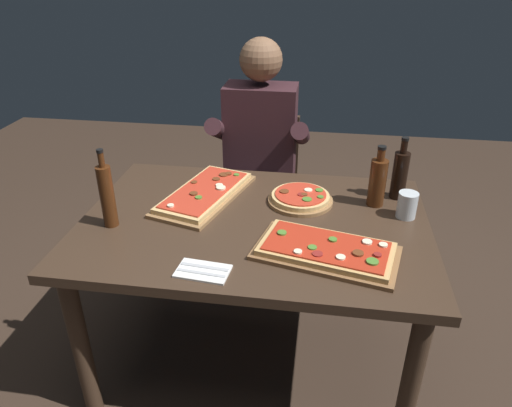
{
  "coord_description": "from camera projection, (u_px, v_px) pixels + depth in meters",
  "views": [
    {
      "loc": [
        0.25,
        -1.64,
        1.7
      ],
      "look_at": [
        0.0,
        0.05,
        0.79
      ],
      "focal_mm": 33.16,
      "sensor_mm": 36.0,
      "label": 1
    }
  ],
  "objects": [
    {
      "name": "ground_plane",
      "position": [
        254.0,
        353.0,
        2.26
      ],
      "size": [
        6.4,
        6.4,
        0.0
      ],
      "primitive_type": "plane",
      "color": "#38281E"
    },
    {
      "name": "diner_chair",
      "position": [
        262.0,
        184.0,
        2.79
      ],
      "size": [
        0.44,
        0.44,
        0.87
      ],
      "color": "#3D2B1E",
      "rests_on": "ground_plane"
    },
    {
      "name": "oil_bottle_amber",
      "position": [
        400.0,
        174.0,
        2.04
      ],
      "size": [
        0.07,
        0.07,
        0.28
      ],
      "color": "black",
      "rests_on": "dining_table"
    },
    {
      "name": "vinegar_bottle_green",
      "position": [
        107.0,
        195.0,
        1.82
      ],
      "size": [
        0.06,
        0.06,
        0.32
      ],
      "color": "#47230F",
      "rests_on": "dining_table"
    },
    {
      "name": "pizza_rectangular_front",
      "position": [
        327.0,
        251.0,
        1.68
      ],
      "size": [
        0.55,
        0.37,
        0.05
      ],
      "color": "brown",
      "rests_on": "dining_table"
    },
    {
      "name": "pizza_rectangular_left",
      "position": [
        205.0,
        193.0,
        2.08
      ],
      "size": [
        0.39,
        0.58,
        0.05
      ],
      "color": "olive",
      "rests_on": "dining_table"
    },
    {
      "name": "napkin_cutlery_set",
      "position": [
        203.0,
        271.0,
        1.6
      ],
      "size": [
        0.19,
        0.13,
        0.01
      ],
      "color": "white",
      "rests_on": "dining_table"
    },
    {
      "name": "pizza_round_far",
      "position": [
        300.0,
        198.0,
        2.04
      ],
      "size": [
        0.28,
        0.28,
        0.05
      ],
      "color": "olive",
      "rests_on": "dining_table"
    },
    {
      "name": "wine_bottle_dark",
      "position": [
        378.0,
        181.0,
        1.98
      ],
      "size": [
        0.07,
        0.07,
        0.27
      ],
      "color": "#47230F",
      "rests_on": "dining_table"
    },
    {
      "name": "seated_diner",
      "position": [
        259.0,
        151.0,
        2.57
      ],
      "size": [
        0.53,
        0.41,
        1.33
      ],
      "color": "#23232D",
      "rests_on": "ground_plane"
    },
    {
      "name": "dining_table",
      "position": [
        254.0,
        240.0,
        1.96
      ],
      "size": [
        1.4,
        0.96,
        0.74
      ],
      "color": "#3D2B1E",
      "rests_on": "ground_plane"
    },
    {
      "name": "tumbler_near_camera",
      "position": [
        407.0,
        207.0,
        1.92
      ],
      "size": [
        0.08,
        0.08,
        0.11
      ],
      "color": "silver",
      "rests_on": "dining_table"
    }
  ]
}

